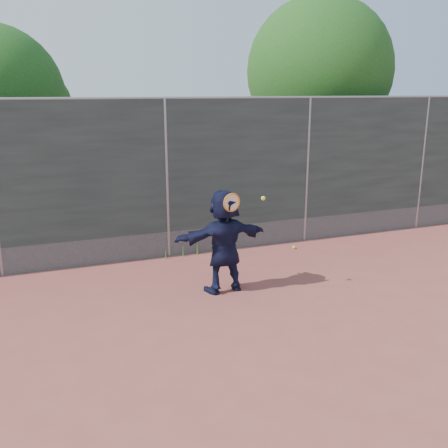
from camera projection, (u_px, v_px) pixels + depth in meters
name	position (u px, v px, depth m)	size (l,w,h in m)	color
ground	(237.00, 335.00, 6.59)	(80.00, 80.00, 0.00)	#9E4C42
player	(224.00, 241.00, 7.87)	(1.54, 0.49, 1.67)	black
ball_ground	(294.00, 247.00, 10.18)	(0.07, 0.07, 0.07)	#CED32E
fence	(167.00, 176.00, 9.34)	(20.00, 0.06, 3.03)	#38423D
swing_action	(235.00, 203.00, 7.55)	(0.66, 0.22, 0.51)	orange
tree_right	(324.00, 76.00, 12.48)	(3.78, 3.60, 5.39)	#382314
tree_left	(1.00, 100.00, 10.77)	(3.15, 3.00, 4.53)	#382314
weed_clump	(185.00, 250.00, 9.71)	(0.68, 0.07, 0.30)	#387226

